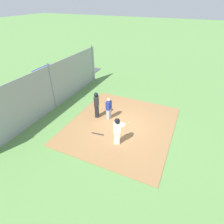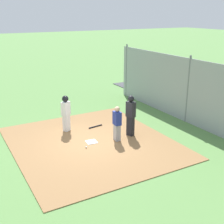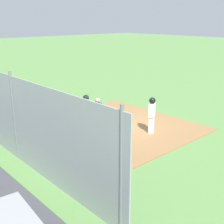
{
  "view_description": "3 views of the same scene",
  "coord_description": "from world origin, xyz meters",
  "px_view_note": "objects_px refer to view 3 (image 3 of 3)",
  "views": [
    {
      "loc": [
        8.8,
        3.39,
        7.05
      ],
      "look_at": [
        0.06,
        -0.62,
        0.87
      ],
      "focal_mm": 29.04,
      "sensor_mm": 36.0,
      "label": 1
    },
    {
      "loc": [
        -10.57,
        4.94,
        5.33
      ],
      "look_at": [
        0.67,
        -1.38,
        0.96
      ],
      "focal_mm": 47.81,
      "sensor_mm": 36.0,
      "label": 2
    },
    {
      "loc": [
        10.19,
        -9.66,
        5.14
      ],
      "look_at": [
        0.49,
        -0.89,
        1.03
      ],
      "focal_mm": 48.14,
      "sensor_mm": 36.0,
      "label": 3
    }
  ],
  "objects_px": {
    "catcher": "(98,113)",
    "runner": "(152,113)",
    "umpire": "(86,113)",
    "baseball": "(119,121)",
    "baseball_bat": "(127,138)",
    "home_plate": "(119,125)"
  },
  "relations": [
    {
      "from": "umpire",
      "to": "runner",
      "type": "height_order",
      "value": "umpire"
    },
    {
      "from": "umpire",
      "to": "baseball",
      "type": "relative_size",
      "value": 24.92
    },
    {
      "from": "baseball_bat",
      "to": "baseball",
      "type": "height_order",
      "value": "baseball"
    },
    {
      "from": "runner",
      "to": "baseball_bat",
      "type": "height_order",
      "value": "runner"
    },
    {
      "from": "catcher",
      "to": "umpire",
      "type": "xyz_separation_m",
      "value": [
        0.19,
        -0.8,
        0.2
      ]
    },
    {
      "from": "catcher",
      "to": "baseball_bat",
      "type": "distance_m",
      "value": 1.99
    },
    {
      "from": "home_plate",
      "to": "runner",
      "type": "xyz_separation_m",
      "value": [
        1.73,
        0.44,
        0.96
      ]
    },
    {
      "from": "catcher",
      "to": "umpire",
      "type": "relative_size",
      "value": 0.83
    },
    {
      "from": "umpire",
      "to": "runner",
      "type": "xyz_separation_m",
      "value": [
        1.9,
        2.3,
        -0.01
      ]
    },
    {
      "from": "umpire",
      "to": "runner",
      "type": "bearing_deg",
      "value": -57.23
    },
    {
      "from": "catcher",
      "to": "runner",
      "type": "xyz_separation_m",
      "value": [
        2.09,
        1.5,
        0.19
      ]
    },
    {
      "from": "runner",
      "to": "catcher",
      "type": "bearing_deg",
      "value": 6.22
    },
    {
      "from": "catcher",
      "to": "baseball",
      "type": "xyz_separation_m",
      "value": [
        -0.06,
        1.49,
        -0.75
      ]
    },
    {
      "from": "umpire",
      "to": "baseball_bat",
      "type": "xyz_separation_m",
      "value": [
        1.65,
        0.94,
        -0.95
      ]
    },
    {
      "from": "umpire",
      "to": "baseball",
      "type": "bearing_deg",
      "value": -11.46
    },
    {
      "from": "baseball_bat",
      "to": "baseball",
      "type": "bearing_deg",
      "value": 46.41
    },
    {
      "from": "catcher",
      "to": "baseball_bat",
      "type": "xyz_separation_m",
      "value": [
        1.84,
        0.13,
        -0.76
      ]
    },
    {
      "from": "baseball",
      "to": "baseball_bat",
      "type": "bearing_deg",
      "value": -35.48
    },
    {
      "from": "umpire",
      "to": "runner",
      "type": "relative_size",
      "value": 1.09
    },
    {
      "from": "catcher",
      "to": "runner",
      "type": "bearing_deg",
      "value": -50.35
    },
    {
      "from": "baseball_bat",
      "to": "baseball",
      "type": "xyz_separation_m",
      "value": [
        -1.9,
        1.36,
        0.01
      ]
    },
    {
      "from": "baseball",
      "to": "runner",
      "type": "bearing_deg",
      "value": 0.22
    }
  ]
}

